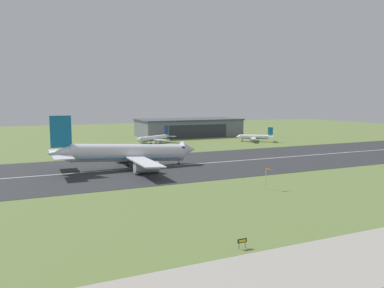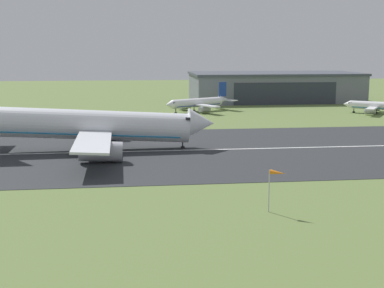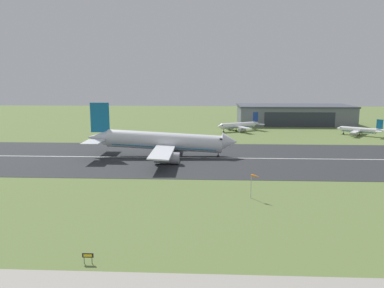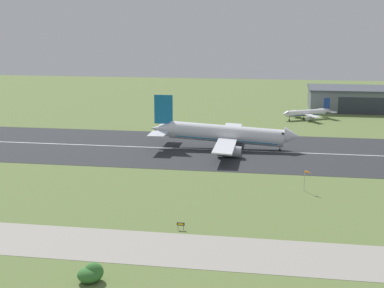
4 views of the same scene
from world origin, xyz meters
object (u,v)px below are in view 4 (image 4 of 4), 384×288
airplane_landing (225,134)px  shrub_clump (91,274)px  airplane_parked_west (307,113)px  runway_sign (181,225)px  windsock_pole (308,174)px

airplane_landing → shrub_clump: size_ratio=12.21×
airplane_parked_west → airplane_landing: bearing=-115.2°
airplane_parked_west → shrub_clump: (-42.29, -165.00, -1.47)m
airplane_landing → shrub_clump: bearing=-96.8°
airplane_parked_west → runway_sign: (-31.82, -140.01, -1.75)m
airplane_landing → shrub_clump: (-12.04, -100.63, -3.62)m
runway_sign → airplane_landing: bearing=88.8°
airplane_landing → airplane_parked_west: airplane_landing is taller
shrub_clump → runway_sign: 27.09m
shrub_clump → windsock_pole: 67.28m
runway_sign → airplane_parked_west: bearing=77.2°
airplane_parked_west → runway_sign: bearing=-102.8°
shrub_clump → windsock_pole: size_ratio=0.77×
windsock_pole → runway_sign: 41.15m
airplane_parked_west → windsock_pole: size_ratio=4.56×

